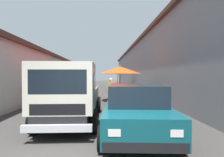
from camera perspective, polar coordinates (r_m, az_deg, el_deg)
ground at (r=16.18m, az=-3.99°, el=-5.15°), size 90.00×90.00×0.00m
building_left_whitewash at (r=19.95m, az=-25.81°, el=1.08°), size 49.80×7.50×3.58m
building_right_concrete at (r=19.68m, az=18.52°, el=3.82°), size 49.80×7.50×5.43m
fruit_stall_far_right at (r=20.21m, az=-10.83°, el=0.94°), size 2.20×2.20×2.37m
fruit_stall_near_right at (r=9.79m, az=-13.66°, el=1.97°), size 2.81×2.81×2.35m
fruit_stall_near_left at (r=21.14m, az=1.85°, el=1.55°), size 2.78×2.78×2.43m
fruit_stall_far_left at (r=11.65m, az=2.63°, el=1.88°), size 2.75×2.75×2.39m
fruit_stall_mid_lane at (r=13.19m, az=-12.71°, el=1.34°), size 2.53×2.53×2.29m
hatchback_car at (r=5.44m, az=7.42°, el=-9.42°), size 4.03×2.16×1.45m
delivery_truck at (r=6.11m, az=-13.60°, el=-5.43°), size 4.93×1.99×2.08m
vendor_by_crates at (r=10.04m, az=-0.37°, el=-3.66°), size 0.52×0.43×1.58m
vendor_in_shade at (r=19.72m, az=-6.83°, el=-1.32°), size 0.60×0.38×1.63m
parked_scooter at (r=11.89m, az=-16.22°, el=-5.22°), size 1.69×0.39×1.14m
plastic_stool at (r=15.10m, az=6.72°, el=-4.35°), size 0.30×0.30×0.43m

